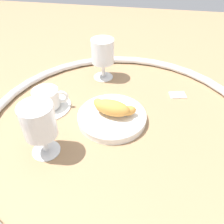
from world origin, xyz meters
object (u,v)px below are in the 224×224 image
object	(u,v)px
pastry_plate	(112,117)
juice_glass_left	(39,123)
croissant_large	(112,108)
juice_glass_right	(103,52)
coffee_cup_near	(47,100)
sugar_packet	(178,95)

from	to	relation	value
pastry_plate	juice_glass_left	distance (m)	0.21
croissant_large	juice_glass_right	bearing A→B (deg)	108.28
coffee_cup_near	sugar_packet	size ratio (longest dim) A/B	2.72
coffee_cup_near	sugar_packet	bearing A→B (deg)	18.60
pastry_plate	juice_glass_right	xyz separation A→B (m)	(-0.07, 0.22, 0.08)
coffee_cup_near	juice_glass_left	xyz separation A→B (m)	(0.06, -0.16, 0.07)
pastry_plate	croissant_large	distance (m)	0.03
coffee_cup_near	juice_glass_right	size ratio (longest dim) A/B	0.97
pastry_plate	juice_glass_left	bearing A→B (deg)	-134.77
croissant_large	sugar_packet	xyz separation A→B (m)	(0.19, 0.15, -0.04)
pastry_plate	coffee_cup_near	size ratio (longest dim) A/B	1.41
pastry_plate	sugar_packet	distance (m)	0.24
juice_glass_left	sugar_packet	size ratio (longest dim) A/B	2.80
pastry_plate	sugar_packet	bearing A→B (deg)	39.42
pastry_plate	coffee_cup_near	xyz separation A→B (m)	(-0.20, 0.02, 0.01)
coffee_cup_near	croissant_large	bearing A→B (deg)	-5.92
juice_glass_right	pastry_plate	bearing A→B (deg)	-72.09
juice_glass_left	croissant_large	bearing A→B (deg)	45.75
croissant_large	juice_glass_left	distance (m)	0.20
pastry_plate	croissant_large	bearing A→B (deg)	79.92
croissant_large	juice_glass_right	world-z (taller)	juice_glass_right
pastry_plate	coffee_cup_near	distance (m)	0.20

